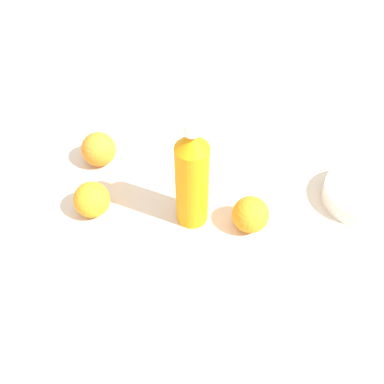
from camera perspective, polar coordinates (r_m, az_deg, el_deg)
ground_plane at (r=0.94m, az=1.14°, el=-2.46°), size 2.40×2.40×0.00m
water_bottle at (r=0.84m, az=-0.00°, el=1.82°), size 0.07×0.07×0.26m
orange_0 at (r=1.03m, az=-12.06°, el=5.47°), size 0.08×0.08×0.08m
orange_1 at (r=0.93m, az=-12.91°, el=-0.97°), size 0.08×0.08×0.08m
orange_2 at (r=0.89m, az=7.63°, el=-2.92°), size 0.08×0.08×0.08m
ceramic_bowl at (r=1.01m, az=20.96°, el=-0.31°), size 0.16×0.16×0.04m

